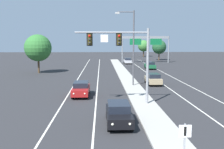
{
  "coord_description": "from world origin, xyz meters",
  "views": [
    {
      "loc": [
        -4.14,
        -8.89,
        6.19
      ],
      "look_at": [
        -3.2,
        13.42,
        3.2
      ],
      "focal_mm": 40.62,
      "sensor_mm": 36.0,
      "label": 1
    }
  ],
  "objects_px": {
    "overhead_signal_mast": "(125,50)",
    "car_receding_green": "(150,65)",
    "car_oncoming_red": "(81,89)",
    "tree_far_left_b": "(38,48)",
    "highway_sign_gantry": "(146,41)",
    "street_lamp_median": "(132,44)",
    "car_oncoming_black": "(119,113)",
    "car_receding_silver": "(128,61)",
    "tree_far_right_a": "(159,47)",
    "car_receding_tan": "(153,79)",
    "tree_far_right_b": "(144,46)",
    "median_sign_post": "(185,139)"
  },
  "relations": [
    {
      "from": "overhead_signal_mast",
      "to": "median_sign_post",
      "type": "xyz_separation_m",
      "value": [
        1.7,
        -12.58,
        -3.73
      ]
    },
    {
      "from": "overhead_signal_mast",
      "to": "car_receding_green",
      "type": "bearing_deg",
      "value": 74.74
    },
    {
      "from": "car_oncoming_black",
      "to": "car_receding_tan",
      "type": "distance_m",
      "value": 18.02
    },
    {
      "from": "car_oncoming_red",
      "to": "tree_far_left_b",
      "type": "bearing_deg",
      "value": 115.18
    },
    {
      "from": "car_receding_tan",
      "to": "median_sign_post",
      "type": "bearing_deg",
      "value": -98.17
    },
    {
      "from": "street_lamp_median",
      "to": "tree_far_left_b",
      "type": "bearing_deg",
      "value": 137.54
    },
    {
      "from": "car_oncoming_red",
      "to": "car_oncoming_black",
      "type": "bearing_deg",
      "value": -70.04
    },
    {
      "from": "median_sign_post",
      "to": "car_oncoming_black",
      "type": "height_order",
      "value": "median_sign_post"
    },
    {
      "from": "overhead_signal_mast",
      "to": "tree_far_right_b",
      "type": "xyz_separation_m",
      "value": [
        14.26,
        74.38,
        -1.13
      ]
    },
    {
      "from": "car_oncoming_red",
      "to": "car_receding_tan",
      "type": "distance_m",
      "value": 11.99
    },
    {
      "from": "car_oncoming_black",
      "to": "car_receding_tan",
      "type": "bearing_deg",
      "value": 70.3
    },
    {
      "from": "street_lamp_median",
      "to": "car_oncoming_black",
      "type": "bearing_deg",
      "value": -100.23
    },
    {
      "from": "tree_far_left_b",
      "to": "car_receding_tan",
      "type": "bearing_deg",
      "value": -34.92
    },
    {
      "from": "highway_sign_gantry",
      "to": "car_receding_silver",
      "type": "bearing_deg",
      "value": -154.27
    },
    {
      "from": "overhead_signal_mast",
      "to": "car_receding_green",
      "type": "distance_m",
      "value": 32.64
    },
    {
      "from": "car_receding_green",
      "to": "car_oncoming_black",
      "type": "bearing_deg",
      "value": -104.42
    },
    {
      "from": "car_receding_tan",
      "to": "tree_far_right_b",
      "type": "distance_m",
      "value": 63.65
    },
    {
      "from": "car_oncoming_black",
      "to": "highway_sign_gantry",
      "type": "height_order",
      "value": "highway_sign_gantry"
    },
    {
      "from": "car_receding_tan",
      "to": "highway_sign_gantry",
      "type": "xyz_separation_m",
      "value": [
        5.0,
        35.14,
        5.34
      ]
    },
    {
      "from": "tree_far_right_b",
      "to": "tree_far_right_a",
      "type": "xyz_separation_m",
      "value": [
        1.91,
        -18.28,
        -0.0
      ]
    },
    {
      "from": "tree_far_left_b",
      "to": "car_oncoming_red",
      "type": "bearing_deg",
      "value": -64.82
    },
    {
      "from": "highway_sign_gantry",
      "to": "tree_far_left_b",
      "type": "bearing_deg",
      "value": -138.37
    },
    {
      "from": "car_oncoming_red",
      "to": "car_receding_tan",
      "type": "xyz_separation_m",
      "value": [
        9.65,
        7.13,
        0.0
      ]
    },
    {
      "from": "car_receding_tan",
      "to": "car_receding_silver",
      "type": "distance_m",
      "value": 32.6
    },
    {
      "from": "overhead_signal_mast",
      "to": "car_oncoming_red",
      "type": "relative_size",
      "value": 1.61
    },
    {
      "from": "car_oncoming_black",
      "to": "car_receding_silver",
      "type": "xyz_separation_m",
      "value": [
        5.8,
        49.56,
        0.0
      ]
    },
    {
      "from": "overhead_signal_mast",
      "to": "highway_sign_gantry",
      "type": "distance_m",
      "value": 47.72
    },
    {
      "from": "median_sign_post",
      "to": "highway_sign_gantry",
      "type": "xyz_separation_m",
      "value": [
        8.45,
        59.2,
        4.58
      ]
    },
    {
      "from": "street_lamp_median",
      "to": "car_oncoming_black",
      "type": "height_order",
      "value": "street_lamp_median"
    },
    {
      "from": "car_receding_silver",
      "to": "tree_far_right_a",
      "type": "relative_size",
      "value": 0.7
    },
    {
      "from": "car_receding_tan",
      "to": "highway_sign_gantry",
      "type": "distance_m",
      "value": 35.89
    },
    {
      "from": "car_receding_silver",
      "to": "median_sign_post",
      "type": "bearing_deg",
      "value": -93.21
    },
    {
      "from": "tree_far_right_b",
      "to": "car_receding_silver",
      "type": "bearing_deg",
      "value": -107.2
    },
    {
      "from": "median_sign_post",
      "to": "car_receding_green",
      "type": "xyz_separation_m",
      "value": [
        6.81,
        43.77,
        -0.77
      ]
    },
    {
      "from": "car_receding_green",
      "to": "highway_sign_gantry",
      "type": "height_order",
      "value": "highway_sign_gantry"
    },
    {
      "from": "overhead_signal_mast",
      "to": "highway_sign_gantry",
      "type": "bearing_deg",
      "value": 77.71
    },
    {
      "from": "overhead_signal_mast",
      "to": "highway_sign_gantry",
      "type": "height_order",
      "value": "highway_sign_gantry"
    },
    {
      "from": "median_sign_post",
      "to": "tree_far_left_b",
      "type": "distance_m",
      "value": 40.91
    },
    {
      "from": "median_sign_post",
      "to": "car_oncoming_black",
      "type": "bearing_deg",
      "value": 110.27
    },
    {
      "from": "street_lamp_median",
      "to": "tree_far_right_b",
      "type": "height_order",
      "value": "street_lamp_median"
    },
    {
      "from": "tree_far_left_b",
      "to": "car_receding_silver",
      "type": "bearing_deg",
      "value": 45.03
    },
    {
      "from": "median_sign_post",
      "to": "tree_far_right_a",
      "type": "distance_m",
      "value": 70.23
    },
    {
      "from": "car_oncoming_black",
      "to": "car_receding_silver",
      "type": "relative_size",
      "value": 1.0
    },
    {
      "from": "highway_sign_gantry",
      "to": "median_sign_post",
      "type": "bearing_deg",
      "value": -98.13
    },
    {
      "from": "street_lamp_median",
      "to": "tree_far_right_a",
      "type": "xyz_separation_m",
      "value": [
        14.25,
        45.86,
        -1.61
      ]
    },
    {
      "from": "highway_sign_gantry",
      "to": "tree_far_left_b",
      "type": "relative_size",
      "value": 1.8
    },
    {
      "from": "tree_far_left_b",
      "to": "tree_far_right_b",
      "type": "bearing_deg",
      "value": 60.06
    },
    {
      "from": "median_sign_post",
      "to": "tree_far_right_a",
      "type": "bearing_deg",
      "value": 78.1
    },
    {
      "from": "car_receding_silver",
      "to": "highway_sign_gantry",
      "type": "bearing_deg",
      "value": 25.73
    },
    {
      "from": "overhead_signal_mast",
      "to": "car_oncoming_black",
      "type": "bearing_deg",
      "value": -99.49
    }
  ]
}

